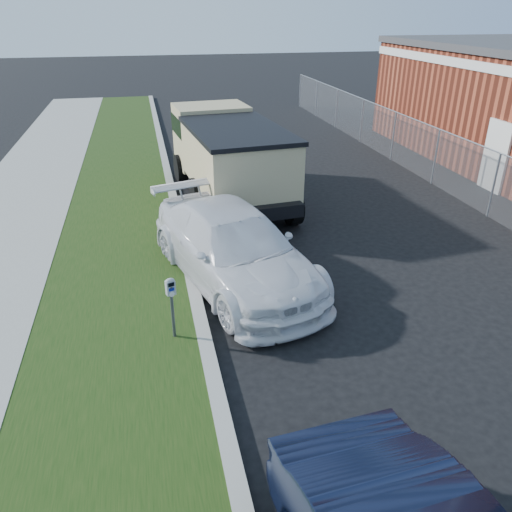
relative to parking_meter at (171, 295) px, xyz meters
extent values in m
plane|color=black|center=(3.10, 0.06, -0.96)|extent=(120.00, 120.00, 0.00)
cube|color=gray|center=(0.50, 2.06, -0.89)|extent=(0.25, 50.00, 0.15)
cube|color=black|center=(-1.10, 2.06, -0.90)|extent=(3.00, 50.00, 0.13)
plane|color=slate|center=(9.10, 7.06, -0.06)|extent=(0.00, 30.00, 30.00)
cylinder|color=gray|center=(9.10, 7.06, 0.84)|extent=(0.04, 30.00, 0.04)
cylinder|color=gray|center=(9.10, 4.06, -0.06)|extent=(0.06, 0.06, 1.80)
cylinder|color=gray|center=(9.10, 7.06, -0.06)|extent=(0.06, 0.06, 1.80)
cylinder|color=gray|center=(9.10, 10.06, -0.06)|extent=(0.06, 0.06, 1.80)
cylinder|color=gray|center=(9.10, 13.06, -0.06)|extent=(0.06, 0.06, 1.80)
cylinder|color=gray|center=(9.10, 16.06, -0.06)|extent=(0.06, 0.06, 1.80)
cylinder|color=gray|center=(9.10, 19.06, -0.06)|extent=(0.06, 0.06, 1.80)
cylinder|color=gray|center=(9.10, 22.06, -0.06)|extent=(0.06, 0.06, 1.80)
cube|color=silver|center=(10.58, 8.06, 2.64)|extent=(0.06, 14.00, 0.30)
cube|color=silver|center=(10.55, 6.06, 0.14)|extent=(0.08, 1.10, 2.20)
cylinder|color=#3F4247|center=(0.00, 0.00, -0.42)|extent=(0.07, 0.07, 0.85)
cube|color=gray|center=(0.00, 0.00, 0.15)|extent=(0.18, 0.14, 0.26)
ellipsoid|color=gray|center=(0.00, 0.00, 0.28)|extent=(0.19, 0.15, 0.10)
cube|color=black|center=(0.02, -0.05, 0.23)|extent=(0.10, 0.04, 0.07)
cube|color=navy|center=(0.02, -0.05, 0.14)|extent=(0.09, 0.03, 0.06)
cylinder|color=silver|center=(0.02, -0.05, 0.05)|extent=(0.09, 0.03, 0.09)
cube|color=#3F4247|center=(0.02, -0.05, 0.17)|extent=(0.03, 0.01, 0.04)
imported|color=silver|center=(1.44, 2.06, -0.19)|extent=(3.54, 5.71, 1.55)
cube|color=black|center=(2.22, 6.86, -0.26)|extent=(2.73, 6.41, 0.34)
cube|color=tan|center=(2.01, 9.09, 0.55)|extent=(2.45, 1.96, 1.95)
cube|color=black|center=(2.01, 9.09, 0.94)|extent=(2.48, 1.98, 0.58)
cube|color=tan|center=(2.29, 6.09, 0.55)|extent=(2.72, 4.29, 1.56)
cube|color=black|center=(2.29, 6.09, 1.36)|extent=(2.82, 4.40, 0.12)
cube|color=black|center=(1.92, 10.01, -0.33)|extent=(2.34, 0.37, 0.29)
cylinder|color=black|center=(0.90, 8.89, -0.47)|extent=(0.40, 1.00, 0.97)
cylinder|color=black|center=(3.13, 9.10, -0.47)|extent=(0.40, 1.00, 0.97)
cylinder|color=black|center=(1.15, 6.27, -0.47)|extent=(0.40, 1.00, 0.97)
cylinder|color=black|center=(3.38, 6.48, -0.47)|extent=(0.40, 1.00, 0.97)
cylinder|color=black|center=(1.32, 4.53, -0.47)|extent=(0.40, 1.00, 0.97)
cylinder|color=black|center=(3.55, 4.74, -0.47)|extent=(0.40, 1.00, 0.97)
camera|label=1|loc=(-0.19, -7.34, 4.34)|focal=35.00mm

